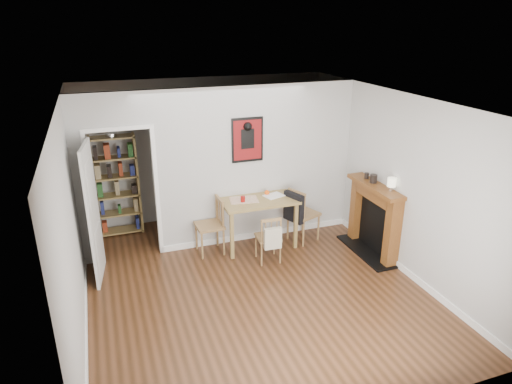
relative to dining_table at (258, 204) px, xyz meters
name	(u,v)px	position (x,y,z in m)	size (l,w,h in m)	color
ground	(251,283)	(-0.49, -1.10, -0.73)	(5.20, 5.20, 0.00)	#56311C
room_shell	(230,169)	(-0.39, 0.24, 0.57)	(5.20, 5.20, 5.20)	#B8B8B6
dining_table	(258,204)	(0.00, 0.00, 0.00)	(1.22, 0.77, 0.83)	olive
chair_left	(209,226)	(-0.82, 0.00, -0.27)	(0.48, 0.48, 0.92)	#A2834B
chair_right	(303,214)	(0.76, -0.11, -0.24)	(0.65, 0.61, 0.94)	#A2834B
chair_front	(268,238)	(-0.03, -0.57, -0.33)	(0.41, 0.46, 0.78)	#A2834B
bookshelf	(117,186)	(-2.12, 1.24, 0.14)	(0.74, 0.30, 1.76)	olive
fireplace	(375,216)	(1.67, -0.85, -0.11)	(0.45, 1.25, 1.16)	brown
red_glass	(243,199)	(-0.27, -0.07, 0.15)	(0.07, 0.07, 0.10)	maroon
orange_fruit	(267,193)	(0.19, 0.09, 0.14)	(0.08, 0.08, 0.08)	#FF560D
placemat	(244,200)	(-0.23, 0.01, 0.10)	(0.44, 0.33, 0.00)	#F1DEC6
notebook	(274,196)	(0.28, 0.00, 0.11)	(0.31, 0.23, 0.02)	white
mantel_lamp	(392,183)	(1.68, -1.17, 0.56)	(0.13, 0.13, 0.20)	silver
ceramic_jar_a	(373,179)	(1.64, -0.76, 0.50)	(0.11, 0.11, 0.13)	black
ceramic_jar_b	(367,176)	(1.64, -0.56, 0.48)	(0.08, 0.08, 0.09)	black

